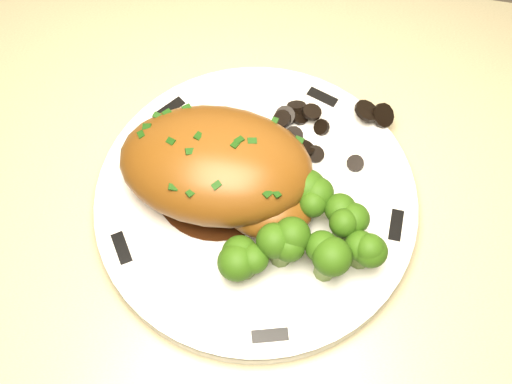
% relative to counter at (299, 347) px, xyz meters
% --- Properties ---
extents(counter, '(2.06, 0.68, 1.01)m').
position_rel_counter_xyz_m(counter, '(0.00, 0.00, 0.00)').
color(counter, brown).
rests_on(counter, ground).
extents(plate, '(0.31, 0.31, 0.02)m').
position_rel_counter_xyz_m(plate, '(-0.07, 0.01, 0.45)').
color(plate, white).
rests_on(plate, counter).
extents(rim_accent_0, '(0.03, 0.02, 0.00)m').
position_rel_counter_xyz_m(rim_accent_0, '(-0.03, 0.13, 0.46)').
color(rim_accent_0, black).
rests_on(rim_accent_0, plate).
extents(rim_accent_1, '(0.03, 0.03, 0.00)m').
position_rel_counter_xyz_m(rim_accent_1, '(-0.17, 0.09, 0.46)').
color(rim_accent_1, black).
rests_on(rim_accent_1, plate).
extents(rim_accent_2, '(0.03, 0.03, 0.00)m').
position_rel_counter_xyz_m(rim_accent_2, '(-0.17, -0.06, 0.46)').
color(rim_accent_2, black).
rests_on(rim_accent_2, plate).
extents(rim_accent_3, '(0.03, 0.02, 0.00)m').
position_rel_counter_xyz_m(rim_accent_3, '(-0.03, -0.11, 0.46)').
color(rim_accent_3, black).
rests_on(rim_accent_3, plate).
extents(rim_accent_4, '(0.01, 0.03, 0.00)m').
position_rel_counter_xyz_m(rim_accent_4, '(0.06, 0.01, 0.46)').
color(rim_accent_4, black).
rests_on(rim_accent_4, plate).
extents(gravy_pool, '(0.11, 0.11, 0.00)m').
position_rel_counter_xyz_m(gravy_pool, '(-0.11, 0.02, 0.46)').
color(gravy_pool, '#321609').
rests_on(gravy_pool, plate).
extents(chicken_breast, '(0.18, 0.12, 0.07)m').
position_rel_counter_xyz_m(chicken_breast, '(-0.10, 0.02, 0.49)').
color(chicken_breast, brown).
rests_on(chicken_breast, plate).
extents(mushroom_pile, '(0.10, 0.07, 0.03)m').
position_rel_counter_xyz_m(mushroom_pile, '(-0.01, 0.09, 0.47)').
color(mushroom_pile, black).
rests_on(mushroom_pile, plate).
extents(broccoli_florets, '(0.12, 0.09, 0.04)m').
position_rel_counter_xyz_m(broccoli_florets, '(-0.02, -0.02, 0.49)').
color(broccoli_florets, olive).
rests_on(broccoli_florets, plate).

